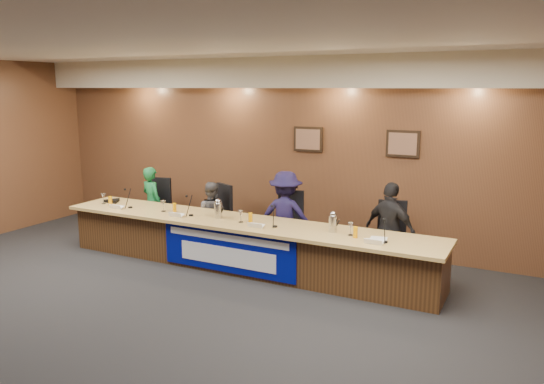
{
  "coord_description": "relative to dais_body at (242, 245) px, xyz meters",
  "views": [
    {
      "loc": [
        3.95,
        -4.27,
        2.72
      ],
      "look_at": [
        0.37,
        2.69,
        1.16
      ],
      "focal_mm": 35.0,
      "sensor_mm": 36.0,
      "label": 1
    }
  ],
  "objects": [
    {
      "name": "dais_body",
      "position": [
        0.0,
        0.0,
        0.0
      ],
      "size": [
        6.0,
        0.8,
        0.7
      ],
      "primitive_type": "cube",
      "color": "#442914",
      "rests_on": "floor"
    },
    {
      "name": "wall_photo_left",
      "position": [
        0.4,
        1.57,
        1.5
      ],
      "size": [
        0.52,
        0.04,
        0.42
      ],
      "primitive_type": "cube",
      "color": "black",
      "rests_on": "wall_back"
    },
    {
      "name": "nameplate_b",
      "position": [
        -1.01,
        -0.31,
        0.45
      ],
      "size": [
        0.24,
        0.08,
        0.1
      ],
      "primitive_type": "cube",
      "rotation": [
        0.31,
        0.0,
        0.0
      ],
      "color": "white",
      "rests_on": "dais_top"
    },
    {
      "name": "soffit",
      "position": [
        0.0,
        1.35,
        2.6
      ],
      "size": [
        10.0,
        0.5,
        0.5
      ],
      "primitive_type": "cube",
      "color": "beige",
      "rests_on": "wall_back"
    },
    {
      "name": "paper_stack",
      "position": [
        2.13,
        -0.09,
        0.4
      ],
      "size": [
        0.26,
        0.33,
        0.01
      ],
      "primitive_type": "cube",
      "rotation": [
        0.0,
        0.0,
        0.14
      ],
      "color": "white",
      "rests_on": "dais_top"
    },
    {
      "name": "office_chair_a",
      "position": [
        -2.25,
        0.74,
        0.13
      ],
      "size": [
        0.59,
        0.59,
        0.08
      ],
      "primitive_type": "cube",
      "rotation": [
        0.0,
        0.0,
        0.26
      ],
      "color": "black",
      "rests_on": "floor"
    },
    {
      "name": "water_glass_a",
      "position": [
        -2.68,
        -0.11,
        0.49
      ],
      "size": [
        0.08,
        0.08,
        0.18
      ],
      "primitive_type": "cylinder",
      "color": "silver",
      "rests_on": "dais_top"
    },
    {
      "name": "wall_back",
      "position": [
        0.0,
        1.6,
        1.25
      ],
      "size": [
        10.0,
        0.04,
        3.2
      ],
      "primitive_type": "cube",
      "color": "brown",
      "rests_on": "floor"
    },
    {
      "name": "office_chair_b",
      "position": [
        -0.98,
        0.74,
        0.13
      ],
      "size": [
        0.64,
        0.64,
        0.08
      ],
      "primitive_type": "cube",
      "rotation": [
        0.0,
        0.0,
        -0.44
      ],
      "color": "black",
      "rests_on": "floor"
    },
    {
      "name": "microphone_b",
      "position": [
        -0.83,
        -0.13,
        0.41
      ],
      "size": [
        0.07,
        0.07,
        0.02
      ],
      "primitive_type": "cylinder",
      "color": "black",
      "rests_on": "dais_top"
    },
    {
      "name": "nameplate_a",
      "position": [
        -2.22,
        -0.31,
        0.45
      ],
      "size": [
        0.24,
        0.08,
        0.1
      ],
      "primitive_type": "cube",
      "rotation": [
        0.31,
        0.0,
        0.0
      ],
      "color": "white",
      "rests_on": "dais_top"
    },
    {
      "name": "panelist_b",
      "position": [
        -0.98,
        0.64,
        0.23
      ],
      "size": [
        0.67,
        0.59,
        1.15
      ],
      "primitive_type": "imported",
      "rotation": [
        0.0,
        0.0,
        3.45
      ],
      "color": "#4F4E54",
      "rests_on": "floor"
    },
    {
      "name": "juice_glass_a",
      "position": [
        -2.5,
        -0.13,
        0.47
      ],
      "size": [
        0.06,
        0.06,
        0.15
      ],
      "primitive_type": "cylinder",
      "color": "#F09B02",
      "rests_on": "dais_top"
    },
    {
      "name": "panelist_c",
      "position": [
        0.43,
        0.64,
        0.37
      ],
      "size": [
        1.01,
        0.71,
        1.43
      ],
      "primitive_type": "imported",
      "rotation": [
        0.0,
        0.0,
        3.34
      ],
      "color": "#161138",
      "rests_on": "floor"
    },
    {
      "name": "office_chair_d",
      "position": [
        2.1,
        0.74,
        0.13
      ],
      "size": [
        0.59,
        0.59,
        0.08
      ],
      "primitive_type": "cube",
      "rotation": [
        0.0,
        0.0,
        0.27
      ],
      "color": "black",
      "rests_on": "floor"
    },
    {
      "name": "nameplate_c",
      "position": [
        0.4,
        -0.31,
        0.45
      ],
      "size": [
        0.24,
        0.08,
        0.1
      ],
      "primitive_type": "cube",
      "rotation": [
        0.31,
        0.0,
        0.0
      ],
      "color": "white",
      "rests_on": "dais_top"
    },
    {
      "name": "water_glass_d",
      "position": [
        1.74,
        -0.06,
        0.49
      ],
      "size": [
        0.08,
        0.08,
        0.18
      ],
      "primitive_type": "cylinder",
      "color": "silver",
      "rests_on": "dais_top"
    },
    {
      "name": "juice_glass_d",
      "position": [
        1.83,
        -0.14,
        0.47
      ],
      "size": [
        0.06,
        0.06,
        0.15
      ],
      "primitive_type": "cylinder",
      "color": "#F09B02",
      "rests_on": "dais_top"
    },
    {
      "name": "water_glass_c",
      "position": [
        0.07,
        -0.13,
        0.49
      ],
      "size": [
        0.08,
        0.08,
        0.18
      ],
      "primitive_type": "cylinder",
      "color": "silver",
      "rests_on": "dais_top"
    },
    {
      "name": "juice_glass_b",
      "position": [
        -1.2,
        -0.06,
        0.47
      ],
      "size": [
        0.06,
        0.06,
        0.15
      ],
      "primitive_type": "cylinder",
      "color": "#F09B02",
      "rests_on": "dais_top"
    },
    {
      "name": "carafe_mid",
      "position": [
        -0.38,
        -0.05,
        0.52
      ],
      "size": [
        0.13,
        0.13,
        0.23
      ],
      "primitive_type": "cylinder",
      "color": "silver",
      "rests_on": "dais_top"
    },
    {
      "name": "microphone_c",
      "position": [
        0.63,
        -0.14,
        0.41
      ],
      "size": [
        0.07,
        0.07,
        0.02
      ],
      "primitive_type": "cylinder",
      "color": "black",
      "rests_on": "dais_top"
    },
    {
      "name": "carafe_right",
      "position": [
        1.46,
        -0.0,
        0.52
      ],
      "size": [
        0.12,
        0.12,
        0.23
      ],
      "primitive_type": "cylinder",
      "color": "silver",
      "rests_on": "dais_top"
    },
    {
      "name": "banner_text_upper",
      "position": [
        0.0,
        -0.43,
        0.23
      ],
      "size": [
        2.0,
        0.01,
        0.1
      ],
      "primitive_type": "cube",
      "color": "silver",
      "rests_on": "banner"
    },
    {
      "name": "banner",
      "position": [
        0.0,
        -0.41,
        0.03
      ],
      "size": [
        2.2,
        0.02,
        0.65
      ],
      "primitive_type": "cube",
      "color": "#010A7E",
      "rests_on": "dais_body"
    },
    {
      "name": "speakerphone",
      "position": [
        -2.62,
        0.06,
        0.43
      ],
      "size": [
        0.32,
        0.32,
        0.05
      ],
      "primitive_type": "cylinder",
      "color": "black",
      "rests_on": "dais_top"
    },
    {
      "name": "wall_photo_right",
      "position": [
        2.0,
        1.57,
        1.5
      ],
      "size": [
        0.52,
        0.04,
        0.42
      ],
      "primitive_type": "cube",
      "color": "black",
      "rests_on": "wall_back"
    },
    {
      "name": "dais_top",
      "position": [
        0.0,
        -0.05,
        0.38
      ],
      "size": [
        6.1,
        0.95,
        0.05
      ],
      "primitive_type": "cube",
      "color": "tan",
      "rests_on": "dais_body"
    },
    {
      "name": "juice_glass_c",
      "position": [
        0.2,
        -0.08,
        0.47
      ],
      "size": [
        0.06,
        0.06,
        0.15
      ],
      "primitive_type": "cylinder",
      "color": "#F09B02",
      "rests_on": "dais_top"
    },
    {
      "name": "panelist_d",
      "position": [
        2.1,
        0.64,
        0.35
      ],
      "size": [
        0.88,
        0.59,
        1.4
      ],
      "primitive_type": "imported",
      "rotation": [
        0.0,
        0.0,
        2.81
      ],
      "color": "black",
      "rests_on": "floor"
    },
    {
      "name": "microphone_d",
      "position": [
        2.24,
        -0.18,
        0.41
      ],
      "size": [
        0.07,
        0.07,
        0.02
      ],
      "primitive_type": "cylinder",
      "color": "black",
      "rests_on": "dais_top"
    },
    {
      "name": "ceiling",
      "position": [
        0.0,
        -2.4,
        2.85
      ],
      "size": [
        10.0,
        8.0,
        0.04
      ],
      "primitive_type": "cube",
      "color": "silver",
      "rests_on": "wall_back"
    },
    {
      "name": "banner_text_lower",
      "position": [
        0.0,
        -0.43,
        -0.05
      ],
      "size": [
        1.6,
        0.01,
        0.28
      ],
      "primitive_type": "cube",
      "color": "silver",
      "rests_on": "banner"
    },
    {
      "name": "nameplate_d",
      "position": [
        2.13,
        -0.33,
        0.45
      ],
      "size": [
        0.24,
        0.08,
        0.1
      ],
      "primitive_type": "cube",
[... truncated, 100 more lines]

